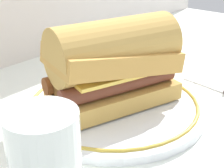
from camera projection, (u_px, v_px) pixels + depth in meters
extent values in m
plane|color=silver|center=(125.00, 114.00, 0.52)|extent=(1.50, 1.50, 0.00)
cylinder|color=white|center=(112.00, 107.00, 0.53)|extent=(0.29, 0.29, 0.01)
torus|color=#B29333|center=(112.00, 103.00, 0.52)|extent=(0.26, 0.26, 0.01)
cube|color=tan|center=(112.00, 94.00, 0.52)|extent=(0.21, 0.15, 0.03)
cylinder|color=brown|center=(122.00, 85.00, 0.49)|extent=(0.19, 0.08, 0.03)
cylinder|color=brown|center=(112.00, 79.00, 0.51)|extent=(0.19, 0.08, 0.03)
cylinder|color=brown|center=(103.00, 73.00, 0.53)|extent=(0.19, 0.08, 0.03)
cube|color=#EFC64C|center=(112.00, 69.00, 0.50)|extent=(0.18, 0.14, 0.01)
cube|color=#C59144|center=(112.00, 58.00, 0.49)|extent=(0.21, 0.15, 0.05)
cylinder|color=tan|center=(112.00, 48.00, 0.49)|extent=(0.21, 0.14, 0.08)
cylinder|color=silver|center=(46.00, 164.00, 0.32)|extent=(0.07, 0.07, 0.11)
cube|color=silver|center=(205.00, 83.00, 0.61)|extent=(0.03, 0.09, 0.01)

